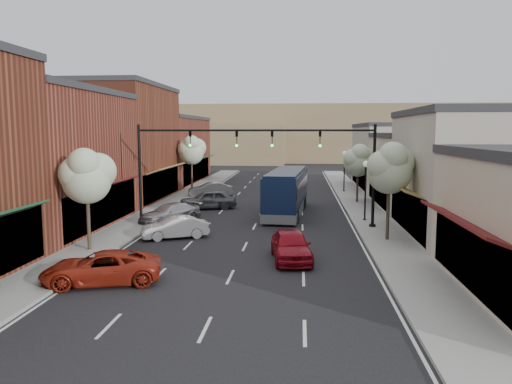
% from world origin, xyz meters
% --- Properties ---
extents(ground, '(160.00, 160.00, 0.00)m').
position_xyz_m(ground, '(0.00, 0.00, 0.00)').
color(ground, black).
rests_on(ground, ground).
extents(sidewalk_left, '(2.80, 73.00, 0.15)m').
position_xyz_m(sidewalk_left, '(-8.40, 18.50, 0.07)').
color(sidewalk_left, gray).
rests_on(sidewalk_left, ground).
extents(sidewalk_right, '(2.80, 73.00, 0.15)m').
position_xyz_m(sidewalk_right, '(8.40, 18.50, 0.07)').
color(sidewalk_right, gray).
rests_on(sidewalk_right, ground).
extents(curb_left, '(0.25, 73.00, 0.17)m').
position_xyz_m(curb_left, '(-7.00, 18.50, 0.07)').
color(curb_left, gray).
rests_on(curb_left, ground).
extents(curb_right, '(0.25, 73.00, 0.17)m').
position_xyz_m(curb_right, '(7.00, 18.50, 0.07)').
color(curb_right, gray).
rests_on(curb_right, ground).
extents(bldg_left_midnear, '(10.14, 14.10, 9.40)m').
position_xyz_m(bldg_left_midnear, '(-14.23, 6.00, 4.66)').
color(bldg_left_midnear, brown).
rests_on(bldg_left_midnear, ground).
extents(bldg_left_midfar, '(10.14, 14.10, 10.90)m').
position_xyz_m(bldg_left_midfar, '(-14.24, 20.00, 5.40)').
color(bldg_left_midfar, brown).
rests_on(bldg_left_midfar, ground).
extents(bldg_left_far, '(10.14, 18.10, 8.40)m').
position_xyz_m(bldg_left_far, '(-14.22, 36.00, 4.16)').
color(bldg_left_far, brown).
rests_on(bldg_left_far, ground).
extents(bldg_right_midnear, '(9.14, 12.10, 7.90)m').
position_xyz_m(bldg_right_midnear, '(13.72, 6.00, 3.91)').
color(bldg_right_midnear, '#ADA394').
rests_on(bldg_right_midnear, ground).
extents(bldg_right_midfar, '(9.14, 12.10, 6.40)m').
position_xyz_m(bldg_right_midfar, '(13.70, 18.00, 3.17)').
color(bldg_right_midfar, '#BDB496').
rests_on(bldg_right_midfar, ground).
extents(bldg_right_far, '(9.14, 16.10, 7.40)m').
position_xyz_m(bldg_right_far, '(13.71, 32.00, 3.66)').
color(bldg_right_far, '#ADA394').
rests_on(bldg_right_far, ground).
extents(hill_far, '(120.00, 30.00, 12.00)m').
position_xyz_m(hill_far, '(0.00, 90.00, 6.00)').
color(hill_far, '#7A6647').
rests_on(hill_far, ground).
extents(hill_near, '(50.00, 20.00, 8.00)m').
position_xyz_m(hill_near, '(-25.00, 78.00, 4.00)').
color(hill_near, '#7A6647').
rests_on(hill_near, ground).
extents(signal_mast_right, '(8.22, 0.46, 7.00)m').
position_xyz_m(signal_mast_right, '(5.62, 8.00, 4.62)').
color(signal_mast_right, black).
rests_on(signal_mast_right, ground).
extents(signal_mast_left, '(8.22, 0.46, 7.00)m').
position_xyz_m(signal_mast_left, '(-5.62, 8.00, 4.62)').
color(signal_mast_left, black).
rests_on(signal_mast_left, ground).
extents(tree_right_near, '(2.85, 2.65, 5.95)m').
position_xyz_m(tree_right_near, '(8.35, 3.94, 4.45)').
color(tree_right_near, '#47382B').
rests_on(tree_right_near, ground).
extents(tree_right_far, '(2.85, 2.65, 5.43)m').
position_xyz_m(tree_right_far, '(8.35, 19.94, 3.99)').
color(tree_right_far, '#47382B').
rests_on(tree_right_far, ground).
extents(tree_left_near, '(2.85, 2.65, 5.69)m').
position_xyz_m(tree_left_near, '(-8.25, -0.06, 4.22)').
color(tree_left_near, '#47382B').
rests_on(tree_left_near, ground).
extents(tree_left_far, '(2.85, 2.65, 6.13)m').
position_xyz_m(tree_left_far, '(-8.25, 25.94, 4.60)').
color(tree_left_far, '#47382B').
rests_on(tree_left_far, ground).
extents(lamp_post_near, '(0.44, 0.44, 4.44)m').
position_xyz_m(lamp_post_near, '(7.80, 10.50, 3.01)').
color(lamp_post_near, black).
rests_on(lamp_post_near, ground).
extents(lamp_post_far, '(0.44, 0.44, 4.44)m').
position_xyz_m(lamp_post_far, '(7.80, 28.00, 3.01)').
color(lamp_post_far, black).
rests_on(lamp_post_far, ground).
extents(coach_bus, '(3.37, 11.52, 3.48)m').
position_xyz_m(coach_bus, '(2.07, 13.55, 1.82)').
color(coach_bus, '#0E1B3A').
rests_on(coach_bus, ground).
extents(red_hatchback, '(2.45, 4.82, 1.57)m').
position_xyz_m(red_hatchback, '(2.67, -0.82, 0.79)').
color(red_hatchback, maroon).
rests_on(red_hatchback, ground).
extents(parked_car_a, '(5.48, 3.58, 1.40)m').
position_xyz_m(parked_car_a, '(-5.41, -5.44, 0.70)').
color(parked_car_a, maroon).
rests_on(parked_car_a, ground).
extents(parked_car_b, '(4.28, 2.96, 1.34)m').
position_xyz_m(parked_car_b, '(-4.52, 3.83, 0.67)').
color(parked_car_b, silver).
rests_on(parked_car_b, ground).
extents(parked_car_c, '(4.52, 4.92, 1.38)m').
position_xyz_m(parked_car_c, '(-6.20, 8.96, 0.69)').
color(parked_car_c, '#9B9BA0').
rests_on(parked_car_c, ground).
extents(parked_car_d, '(5.13, 3.34, 1.62)m').
position_xyz_m(parked_car_d, '(-4.64, 15.45, 0.81)').
color(parked_car_d, '#505357').
rests_on(parked_car_d, ground).
extents(parked_car_e, '(4.64, 2.81, 1.44)m').
position_xyz_m(parked_car_e, '(-5.88, 23.42, 0.72)').
color(parked_car_e, '#A4A4A9').
rests_on(parked_car_e, ground).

